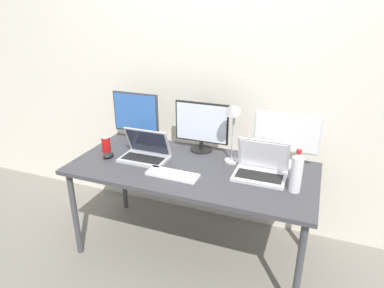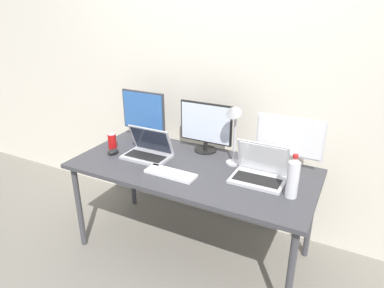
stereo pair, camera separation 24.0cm
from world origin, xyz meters
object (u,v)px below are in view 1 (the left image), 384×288
at_px(desk_lamp, 232,122).
at_px(monitor_center, 202,126).
at_px(keyboard_main, 173,175).
at_px(water_bottle, 296,172).
at_px(laptop_silver, 145,152).
at_px(mouse_by_keyboard, 108,155).
at_px(laptop_secondary, 261,168).
at_px(monitor_left, 136,116).
at_px(soda_can_near_keyboard, 106,145).
at_px(work_desk, 192,174).
at_px(monitor_right, 286,137).

bearing_deg(desk_lamp, monitor_center, 149.95).
distance_m(keyboard_main, water_bottle, 0.81).
bearing_deg(laptop_silver, desk_lamp, 12.46).
bearing_deg(keyboard_main, laptop_silver, 150.54).
bearing_deg(mouse_by_keyboard, desk_lamp, 23.58).
relative_size(laptop_silver, water_bottle, 1.25).
distance_m(keyboard_main, mouse_by_keyboard, 0.59).
bearing_deg(laptop_secondary, water_bottle, -28.28).
height_order(monitor_left, laptop_secondary, monitor_left).
bearing_deg(laptop_secondary, monitor_left, 166.63).
xyz_separation_m(laptop_silver, keyboard_main, (0.30, -0.18, -0.04)).
bearing_deg(keyboard_main, soda_can_near_keyboard, 165.85).
distance_m(monitor_left, desk_lamp, 0.89).
relative_size(work_desk, monitor_left, 4.20).
relative_size(monitor_left, monitor_right, 0.90).
bearing_deg(work_desk, desk_lamp, 30.27).
bearing_deg(mouse_by_keyboard, monitor_right, 26.19).
bearing_deg(monitor_right, keyboard_main, -145.40).
bearing_deg(monitor_center, keyboard_main, -94.39).
bearing_deg(laptop_silver, work_desk, -0.85).
bearing_deg(mouse_by_keyboard, monitor_center, 41.92).
bearing_deg(water_bottle, laptop_secondary, 151.72).
bearing_deg(desk_lamp, monitor_left, 169.34).
distance_m(monitor_center, monitor_right, 0.65).
bearing_deg(laptop_secondary, monitor_center, 153.21).
height_order(monitor_right, desk_lamp, desk_lamp).
height_order(monitor_center, mouse_by_keyboard, monitor_center).
xyz_separation_m(laptop_silver, soda_can_near_keyboard, (-0.35, 0.00, 0.01)).
relative_size(laptop_silver, mouse_by_keyboard, 3.71).
height_order(laptop_secondary, desk_lamp, desk_lamp).
bearing_deg(laptop_secondary, work_desk, -174.79).
height_order(keyboard_main, desk_lamp, desk_lamp).
distance_m(monitor_center, water_bottle, 0.86).
bearing_deg(monitor_right, work_desk, -154.04).
height_order(laptop_secondary, water_bottle, water_bottle).
bearing_deg(laptop_silver, monitor_left, 128.66).
height_order(laptop_silver, keyboard_main, laptop_silver).
height_order(soda_can_near_keyboard, desk_lamp, desk_lamp).
bearing_deg(soda_can_near_keyboard, desk_lamp, 8.06).
bearing_deg(monitor_left, monitor_right, -0.52).
height_order(work_desk, monitor_right, monitor_right).
bearing_deg(work_desk, monitor_center, 97.10).
bearing_deg(monitor_right, desk_lamp, -157.19).
distance_m(laptop_secondary, desk_lamp, 0.38).
bearing_deg(desk_lamp, laptop_secondary, -22.64).
distance_m(monitor_center, mouse_by_keyboard, 0.75).
bearing_deg(laptop_silver, soda_can_near_keyboard, 179.97).
bearing_deg(monitor_right, mouse_by_keyboard, -163.36).
bearing_deg(desk_lamp, mouse_by_keyboard, -165.97).
xyz_separation_m(monitor_left, laptop_silver, (0.24, -0.30, -0.17)).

